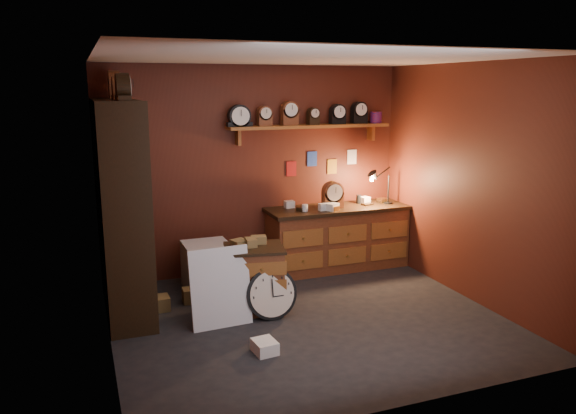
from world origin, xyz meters
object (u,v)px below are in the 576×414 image
(workbench, at_px, (338,234))
(shelving_unit, at_px, (119,199))
(low_cabinet, at_px, (255,276))
(big_round_clock, at_px, (271,294))

(workbench, bearing_deg, shelving_unit, -170.13)
(workbench, xyz_separation_m, low_cabinet, (-1.50, -1.03, -0.08))
(low_cabinet, bearing_deg, workbench, 45.49)
(shelving_unit, relative_size, low_cabinet, 3.16)
(shelving_unit, distance_m, low_cabinet, 1.68)
(low_cabinet, distance_m, big_round_clock, 0.32)
(workbench, bearing_deg, big_round_clock, -136.95)
(workbench, relative_size, low_cabinet, 2.37)
(low_cabinet, height_order, big_round_clock, low_cabinet)
(workbench, distance_m, low_cabinet, 1.82)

